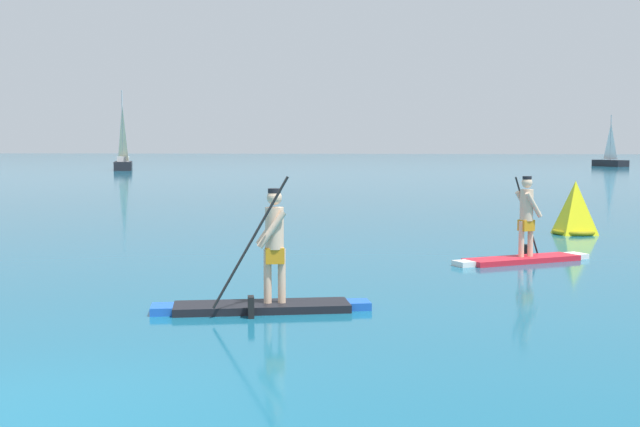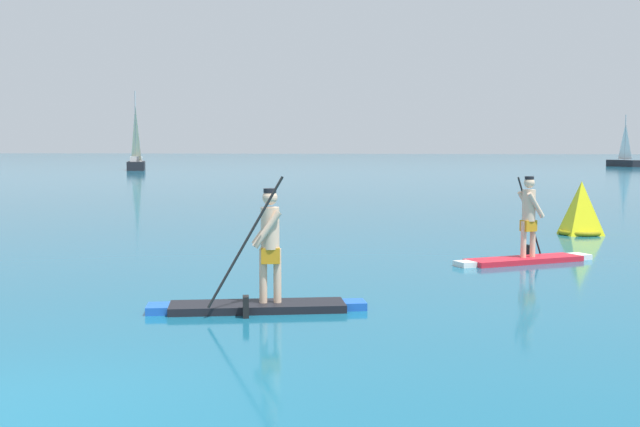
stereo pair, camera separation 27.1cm
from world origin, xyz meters
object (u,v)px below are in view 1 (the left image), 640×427
at_px(paddleboarder_far_right, 524,244).
at_px(race_marker_buoy, 575,210).
at_px(sailboat_right_horizon, 610,160).
at_px(sailboat_left_horizon, 123,161).
at_px(paddleboarder_mid_center, 264,286).

relative_size(paddleboarder_far_right, race_marker_buoy, 2.01).
xyz_separation_m(paddleboarder_far_right, race_marker_buoy, (1.82, 5.51, 0.26)).
height_order(paddleboarder_far_right, race_marker_buoy, paddleboarder_far_right).
height_order(paddleboarder_far_right, sailboat_right_horizon, sailboat_right_horizon).
distance_m(race_marker_buoy, sailboat_left_horizon, 61.55).
distance_m(paddleboarder_mid_center, race_marker_buoy, 12.53).
xyz_separation_m(paddleboarder_far_right, sailboat_right_horizon, (16.70, 78.44, 0.32)).
height_order(paddleboarder_mid_center, race_marker_buoy, paddleboarder_mid_center).
bearing_deg(sailboat_right_horizon, sailboat_left_horizon, -89.90).
bearing_deg(sailboat_left_horizon, race_marker_buoy, 12.36).
bearing_deg(sailboat_left_horizon, paddleboarder_far_right, 8.44).
distance_m(paddleboarder_far_right, sailboat_right_horizon, 80.20).
relative_size(paddleboarder_far_right, sailboat_right_horizon, 0.50).
relative_size(paddleboarder_mid_center, race_marker_buoy, 2.20).
height_order(sailboat_left_horizon, sailboat_right_horizon, sailboat_left_horizon).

